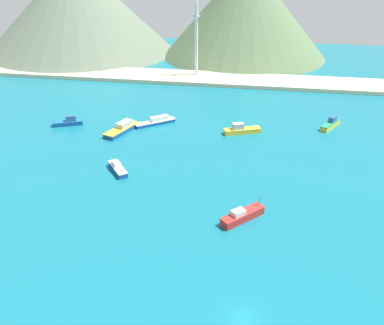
% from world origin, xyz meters
% --- Properties ---
extents(ground, '(260.00, 280.00, 0.50)m').
position_xyz_m(ground, '(0.00, 30.00, -0.25)').
color(ground, '#146B7F').
extents(fishing_boat_0, '(5.90, 6.87, 2.33)m').
position_xyz_m(fishing_boat_0, '(-28.48, 35.27, 0.73)').
color(fishing_boat_0, '#14478C').
rests_on(fishing_boat_0, ground).
extents(fishing_boat_1, '(10.09, 8.50, 2.00)m').
position_xyz_m(fishing_boat_1, '(-26.65, 61.94, 0.74)').
color(fishing_boat_1, '#14478C').
rests_on(fishing_boat_1, ground).
extents(fishing_boat_2, '(5.98, 8.26, 2.60)m').
position_xyz_m(fishing_boat_2, '(18.62, 67.60, 0.89)').
color(fishing_boat_2, gold).
rests_on(fishing_boat_2, ground).
extents(fishing_boat_4, '(7.63, 7.80, 3.06)m').
position_xyz_m(fishing_boat_4, '(-1.50, 22.02, 0.88)').
color(fishing_boat_4, red).
rests_on(fishing_boat_4, ground).
extents(fishing_boat_5, '(7.80, 4.80, 2.60)m').
position_xyz_m(fishing_boat_5, '(-49.23, 57.40, 0.89)').
color(fishing_boat_5, '#14478C').
rests_on(fishing_boat_5, ground).
extents(fishing_boat_6, '(9.50, 5.55, 2.72)m').
position_xyz_m(fishing_boat_6, '(-4.10, 59.68, 0.91)').
color(fishing_boat_6, gold).
rests_on(fishing_boat_6, ground).
extents(fishing_boat_9, '(6.73, 11.33, 2.37)m').
position_xyz_m(fishing_boat_9, '(-33.98, 55.61, 0.88)').
color(fishing_boat_9, '#14478C').
rests_on(fishing_boat_9, ground).
extents(beach_strip, '(247.00, 14.81, 1.20)m').
position_xyz_m(beach_strip, '(0.00, 103.36, 0.60)').
color(beach_strip, beige).
rests_on(beach_strip, ground).
extents(hill_west, '(79.49, 79.49, 37.42)m').
position_xyz_m(hill_west, '(-78.29, 136.70, 18.71)').
color(hill_west, '#60705B').
rests_on(hill_west, ground).
extents(hill_central, '(66.64, 66.64, 37.33)m').
position_xyz_m(hill_central, '(-8.55, 140.63, 18.66)').
color(hill_central, '#56704C').
rests_on(hill_central, ground).
extents(radio_tower, '(2.54, 2.03, 25.38)m').
position_xyz_m(radio_tower, '(-22.82, 105.10, 12.94)').
color(radio_tower, silver).
rests_on(radio_tower, ground).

